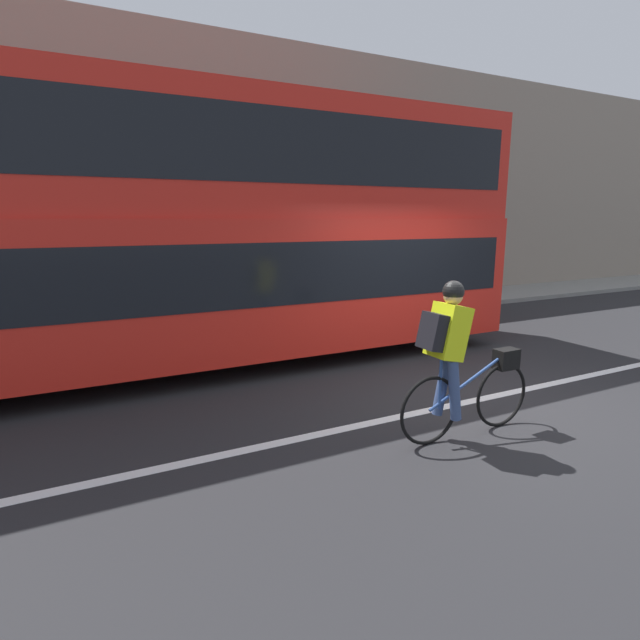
% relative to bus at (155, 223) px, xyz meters
% --- Properties ---
extents(ground_plane, '(80.00, 80.00, 0.00)m').
position_rel_bus_xyz_m(ground_plane, '(3.27, -2.99, -2.20)').
color(ground_plane, '#232326').
extents(road_center_line, '(50.00, 0.14, 0.01)m').
position_rel_bus_xyz_m(road_center_line, '(3.27, -3.16, -2.19)').
color(road_center_line, silver).
rests_on(road_center_line, ground_plane).
extents(sidewalk_curb, '(60.00, 2.03, 0.11)m').
position_rel_bus_xyz_m(sidewalk_curb, '(3.27, 2.95, -2.14)').
color(sidewalk_curb, gray).
rests_on(sidewalk_curb, ground_plane).
extents(building_facade, '(60.00, 0.30, 6.33)m').
position_rel_bus_xyz_m(building_facade, '(3.27, 4.12, 0.97)').
color(building_facade, gray).
rests_on(building_facade, ground_plane).
extents(bus, '(11.25, 2.58, 3.98)m').
position_rel_bus_xyz_m(bus, '(0.00, 0.00, 0.00)').
color(bus, black).
rests_on(bus, ground_plane).
extents(cyclist_on_bike, '(1.72, 0.32, 1.67)m').
position_rel_bus_xyz_m(cyclist_on_bike, '(2.25, -3.87, -1.30)').
color(cyclist_on_bike, black).
rests_on(cyclist_on_bike, ground_plane).
extents(trash_bin, '(0.54, 0.54, 0.90)m').
position_rel_bus_xyz_m(trash_bin, '(-0.63, 2.85, -1.63)').
color(trash_bin, '#262628').
rests_on(trash_bin, sidewalk_curb).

